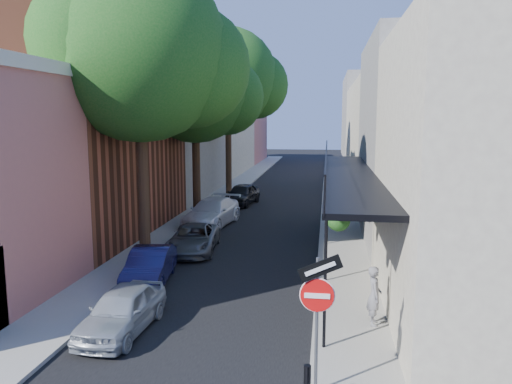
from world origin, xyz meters
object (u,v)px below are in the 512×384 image
(sign_post, at_px, (318,301))
(parked_car_a, at_px, (122,310))
(pedestrian, at_px, (374,295))
(parked_car_c, at_px, (194,239))
(oak_mid, at_px, (203,90))
(oak_far, at_px, (235,80))
(parked_car_d, at_px, (212,212))
(parked_car_b, at_px, (150,266))
(oak_near, at_px, (152,56))
(parked_car_e, at_px, (242,194))

(sign_post, bearing_deg, parked_car_a, 154.69)
(sign_post, relative_size, pedestrian, 1.88)
(sign_post, bearing_deg, parked_car_c, 117.27)
(oak_mid, bearing_deg, oak_far, 89.59)
(oak_mid, distance_m, parked_car_c, 9.55)
(parked_car_c, distance_m, parked_car_d, 5.15)
(pedestrian, bearing_deg, parked_car_d, 29.26)
(oak_mid, height_order, pedestrian, oak_mid)
(oak_far, bearing_deg, parked_car_a, -86.62)
(oak_far, bearing_deg, oak_mid, -90.41)
(parked_car_c, bearing_deg, parked_car_b, -101.47)
(oak_mid, bearing_deg, parked_car_c, -79.85)
(parked_car_c, bearing_deg, oak_mid, 94.46)
(oak_mid, height_order, parked_car_c, oak_mid)
(oak_near, bearing_deg, parked_car_a, -78.32)
(sign_post, distance_m, parked_car_e, 22.61)
(oak_mid, height_order, parked_car_a, oak_mid)
(oak_mid, xyz_separation_m, oak_far, (0.06, 9.04, 1.20))
(sign_post, xyz_separation_m, oak_mid, (-6.58, 17.26, 5.02))
(parked_car_c, height_order, pedestrian, pedestrian)
(parked_car_b, xyz_separation_m, parked_car_e, (0.47, 15.68, 0.08))
(parked_car_c, bearing_deg, pedestrian, -50.75)
(parked_car_a, bearing_deg, parked_car_e, 92.85)
(pedestrian, bearing_deg, oak_near, 52.48)
(oak_near, bearing_deg, oak_mid, 90.37)
(oak_near, relative_size, parked_car_b, 3.17)
(parked_car_c, bearing_deg, oak_far, 88.50)
(sign_post, height_order, parked_car_e, sign_post)
(oak_near, bearing_deg, parked_car_e, 84.40)
(oak_mid, distance_m, parked_car_d, 6.65)
(parked_car_b, bearing_deg, pedestrian, -28.01)
(parked_car_b, bearing_deg, oak_near, 96.65)
(sign_post, height_order, oak_far, oak_far)
(oak_near, xyz_separation_m, parked_car_b, (0.77, -3.03, -7.28))
(oak_mid, xyz_separation_m, parked_car_c, (1.23, -6.89, -6.50))
(oak_mid, height_order, oak_far, oak_far)
(oak_far, bearing_deg, parked_car_b, -87.84)
(oak_mid, distance_m, oak_far, 9.12)
(parked_car_d, bearing_deg, parked_car_c, -77.40)
(oak_far, xyz_separation_m, parked_car_d, (0.75, -10.80, -7.56))
(parked_car_e, bearing_deg, pedestrian, -61.92)
(parked_car_b, relative_size, parked_car_d, 0.75)
(parked_car_d, bearing_deg, parked_car_b, -82.02)
(parked_car_c, bearing_deg, parked_car_e, 84.01)
(parked_car_d, height_order, parked_car_e, parked_car_d)
(parked_car_d, relative_size, pedestrian, 3.03)
(oak_near, bearing_deg, parked_car_d, 82.96)
(oak_mid, distance_m, parked_car_b, 12.79)
(parked_car_c, bearing_deg, parked_car_d, 88.93)
(oak_mid, relative_size, oak_far, 0.86)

